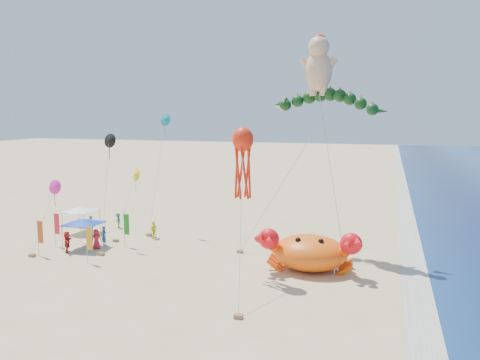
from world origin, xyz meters
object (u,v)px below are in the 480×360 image
object	(u,v)px
canopy_white	(81,209)
crab_inflatable	(310,251)
cherub_kite	(319,64)
canopy_blue	(83,221)
dragon_kite	(326,105)
octopus_kite	(243,158)

from	to	relation	value
canopy_white	crab_inflatable	bearing A→B (deg)	-10.66
cherub_kite	canopy_blue	distance (m)	24.83
cherub_kite	crab_inflatable	bearing A→B (deg)	-85.22
crab_inflatable	cherub_kite	bearing A→B (deg)	94.78
dragon_kite	octopus_kite	bearing A→B (deg)	-121.32
crab_inflatable	cherub_kite	size ratio (longest dim) A/B	0.42
cherub_kite	canopy_blue	bearing A→B (deg)	-163.65
crab_inflatable	canopy_white	world-z (taller)	crab_inflatable
crab_inflatable	canopy_blue	world-z (taller)	crab_inflatable
crab_inflatable	canopy_blue	bearing A→B (deg)	-179.61
dragon_kite	cherub_kite	size ratio (longest dim) A/B	0.74
canopy_blue	canopy_white	bearing A→B (deg)	128.49
canopy_blue	octopus_kite	bearing A→B (deg)	-8.89
cherub_kite	dragon_kite	bearing A→B (deg)	-22.94
crab_inflatable	canopy_blue	size ratio (longest dim) A/B	2.43
octopus_kite	canopy_blue	world-z (taller)	octopus_kite
canopy_white	cherub_kite	bearing A→B (deg)	2.83
crab_inflatable	dragon_kite	size ratio (longest dim) A/B	0.56
dragon_kite	canopy_blue	distance (m)	23.66
octopus_kite	dragon_kite	bearing A→B (deg)	58.68
crab_inflatable	dragon_kite	xyz separation A→B (m)	(0.25, 5.38, 11.25)
cherub_kite	octopus_kite	size ratio (longest dim) A/B	1.68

